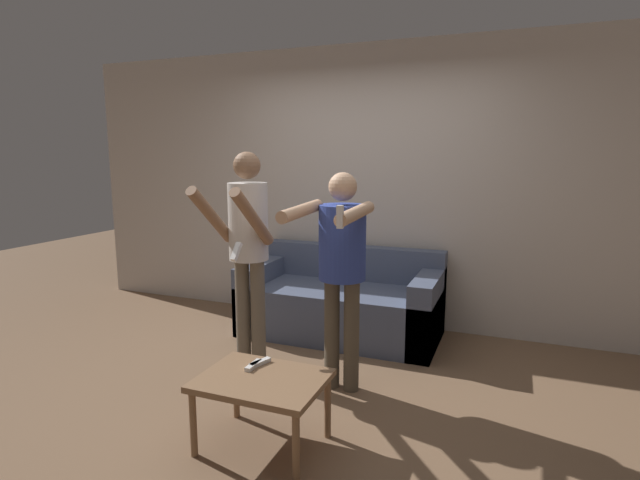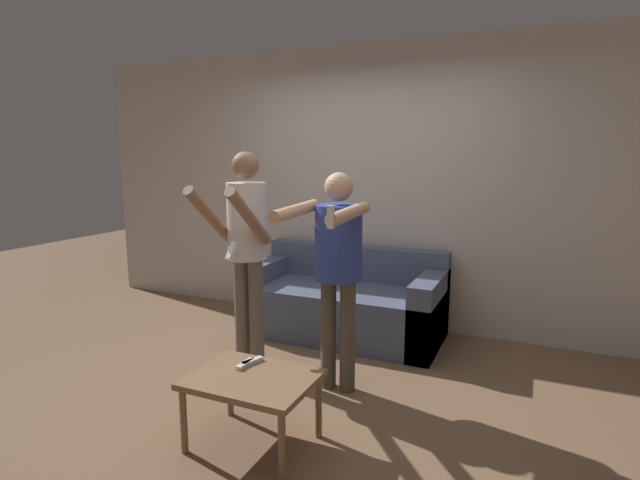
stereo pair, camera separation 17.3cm
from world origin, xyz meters
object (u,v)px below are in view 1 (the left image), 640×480
at_px(person_standing_right, 341,256).
at_px(remote_near, 253,365).
at_px(person_standing_left, 247,241).
at_px(remote_far, 261,363).
at_px(coffee_table, 262,386).
at_px(couch, 341,304).

xyz_separation_m(person_standing_right, remote_near, (-0.29, -0.73, -0.54)).
relative_size(person_standing_left, remote_far, 11.01).
bearing_deg(coffee_table, remote_near, 137.07).
bearing_deg(person_standing_left, remote_near, -58.74).
height_order(couch, remote_far, couch).
bearing_deg(couch, person_standing_left, -108.92).
relative_size(couch, coffee_table, 2.55).
distance_m(couch, person_standing_left, 1.36).
height_order(person_standing_left, remote_near, person_standing_left).
relative_size(couch, remote_far, 11.76).
bearing_deg(remote_far, remote_near, -115.27).
bearing_deg(remote_far, person_standing_right, 68.34).
bearing_deg(person_standing_right, coffee_table, -102.22).
distance_m(coffee_table, remote_far, 0.19).
bearing_deg(person_standing_left, couch, 71.08).
bearing_deg(person_standing_right, remote_near, -111.91).
bearing_deg(coffee_table, person_standing_right, 77.78).
relative_size(person_standing_right, remote_far, 10.11).
relative_size(coffee_table, remote_far, 4.61).
height_order(couch, remote_near, couch).
distance_m(remote_near, remote_far, 0.05).
bearing_deg(coffee_table, person_standing_left, 123.65).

